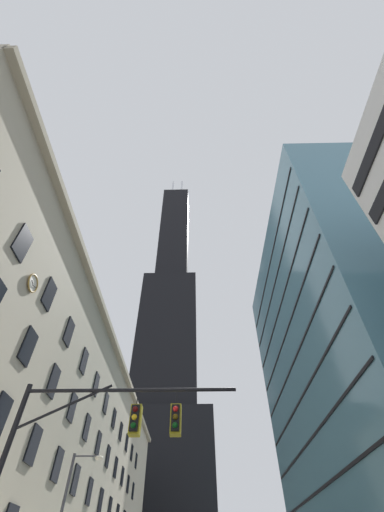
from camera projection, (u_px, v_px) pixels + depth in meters
name	position (u px, v px, depth m)	size (l,w,h in m)	color
station_building	(26.00, 453.00, 35.48)	(17.35, 71.83, 24.01)	#B2A88E
dark_skyscraper	(166.00, 374.00, 109.95)	(29.72, 29.72, 174.86)	black
glass_office_midrise	(369.00, 359.00, 38.23)	(18.28, 34.44, 41.21)	teal
traffic_signal_mast	(99.00, 443.00, 11.29)	(8.31, 0.63, 7.26)	black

